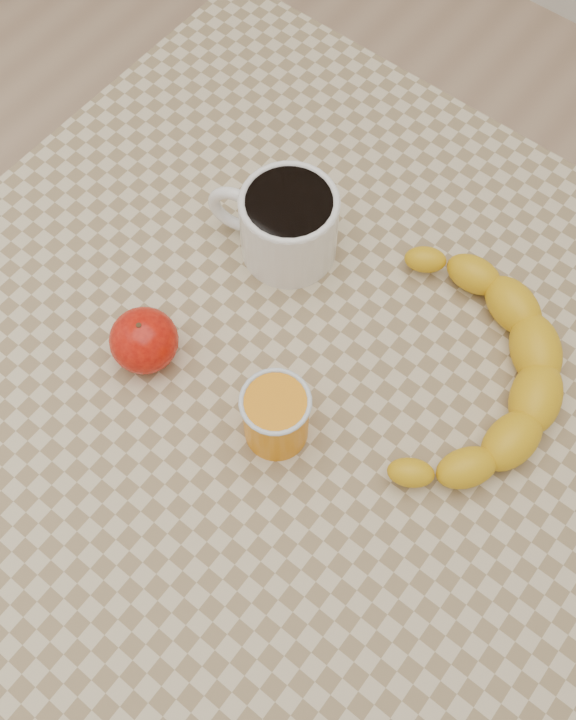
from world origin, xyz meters
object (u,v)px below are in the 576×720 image
Objects in this scene: coffee_mug at (286,222)px; banana at (468,370)px; table at (288,402)px; apple at (144,340)px; orange_juice_glass at (276,416)px.

banana is at bearing -3.45° from coffee_mug.
coffee_mug is (-0.09, 0.11, 0.13)m from table.
coffee_mug is 0.23m from banana.
coffee_mug reaches higher than table.
apple is at bearing -148.22° from table.
coffee_mug reaches higher than orange_juice_glass.
orange_juice_glass is at bearing 5.69° from apple.
banana is (0.11, 0.16, -0.01)m from orange_juice_glass.
apple is 0.31m from banana.
coffee_mug is at bearing 155.83° from banana.
coffee_mug is 0.19m from apple.
table is 0.18m from apple.
orange_juice_glass is (0.03, -0.06, 0.12)m from table.
coffee_mug reaches higher than banana.
orange_juice_glass reaches higher than banana.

